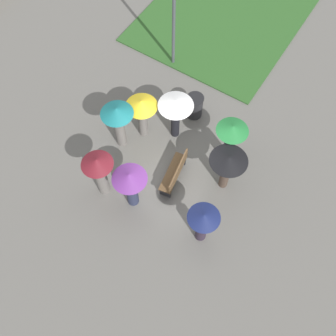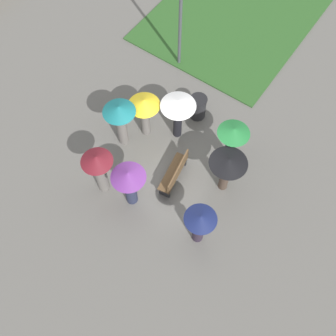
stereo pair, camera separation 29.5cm
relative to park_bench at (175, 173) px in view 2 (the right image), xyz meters
name	(u,v)px [view 2 (the right image)]	position (x,y,z in m)	size (l,w,h in m)	color
ground_plane	(169,164)	(-0.37, -0.48, -0.46)	(90.00, 90.00, 0.00)	#66635E
lawn_patch_near	(234,15)	(-7.86, -2.37, -0.43)	(7.56, 6.05, 0.06)	#2D5B26
park_bench	(175,173)	(0.00, 0.00, 0.00)	(1.57, 0.68, 0.90)	brown
lamp_post	(181,5)	(-4.33, -2.80, 2.35)	(0.32, 0.32, 4.37)	#474C51
trash_bin	(198,107)	(-2.65, -0.84, 0.02)	(0.62, 0.62, 0.95)	#232326
crowd_person_green	(232,138)	(-1.70, 1.03, 0.89)	(1.04, 1.04, 1.86)	#2D2333
crowd_person_yellow	(144,108)	(-0.99, -1.93, 0.93)	(1.08, 1.08, 1.82)	slate
crowd_person_teal	(120,117)	(-0.24, -2.36, 0.98)	(1.08, 1.08, 1.96)	slate
crowd_person_purple	(129,181)	(1.41, -0.72, 0.88)	(1.08, 1.08, 1.86)	#282D47
crowd_person_navy	(200,223)	(1.26, 1.74, 0.73)	(0.97, 0.97, 1.73)	#2D2333
crowd_person_white	(178,109)	(-1.56, -0.97, 1.03)	(1.18, 1.18, 1.89)	black
crowd_person_maroon	(99,167)	(1.58, -1.76, 0.90)	(0.99, 0.99, 1.99)	slate
crowd_person_black	(228,166)	(-0.71, 1.45, 0.94)	(1.20, 1.20, 1.79)	#47382D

